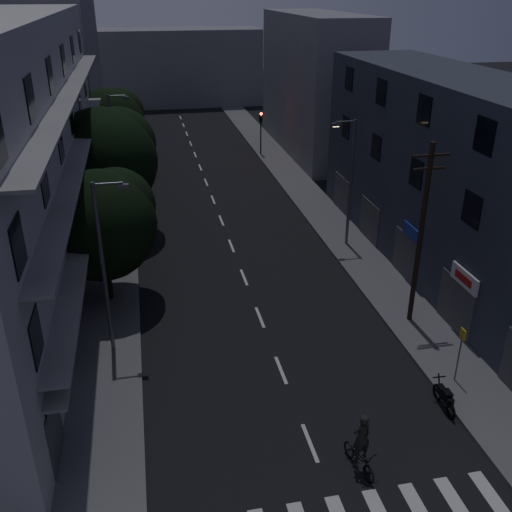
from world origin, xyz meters
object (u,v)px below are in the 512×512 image
object	(u,v)px
utility_pole	(421,232)
cyclist	(360,451)
bus_stop_sign	(461,346)
motorcycle	(444,398)

from	to	relation	value
utility_pole	cyclist	xyz separation A→B (m)	(-5.97, -8.65, -4.07)
bus_stop_sign	motorcycle	size ratio (longest dim) A/B	1.36
motorcycle	utility_pole	bearing A→B (deg)	78.79
motorcycle	cyclist	distance (m)	5.06
bus_stop_sign	motorcycle	world-z (taller)	bus_stop_sign
utility_pole	cyclist	world-z (taller)	utility_pole
bus_stop_sign	motorcycle	bearing A→B (deg)	-132.40
utility_pole	cyclist	distance (m)	11.27
motorcycle	cyclist	size ratio (longest dim) A/B	0.79
bus_stop_sign	cyclist	size ratio (longest dim) A/B	1.07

